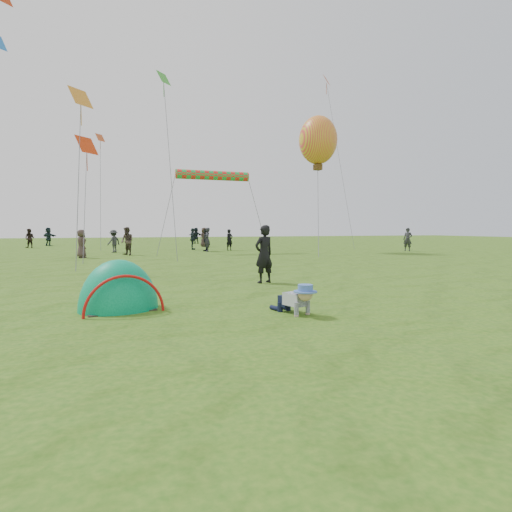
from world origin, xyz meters
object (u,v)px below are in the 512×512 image
object	(u,v)px
crawling_toddler	(297,298)
balloon_kite	(318,143)
standing_adult	(264,254)
popup_tent	(119,309)

from	to	relation	value
crawling_toddler	balloon_kite	bearing A→B (deg)	43.39
balloon_kite	standing_adult	bearing A→B (deg)	-123.16
popup_tent	balloon_kite	size ratio (longest dim) A/B	0.55
crawling_toddler	standing_adult	world-z (taller)	standing_adult
popup_tent	balloon_kite	world-z (taller)	balloon_kite
balloon_kite	popup_tent	bearing A→B (deg)	-128.51
popup_tent	balloon_kite	xyz separation A→B (m)	(13.77, 17.30, 7.83)
crawling_toddler	standing_adult	xyz separation A→B (m)	(0.95, 4.49, 0.59)
standing_adult	balloon_kite	distance (m)	18.64
balloon_kite	crawling_toddler	bearing A→B (deg)	-118.76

